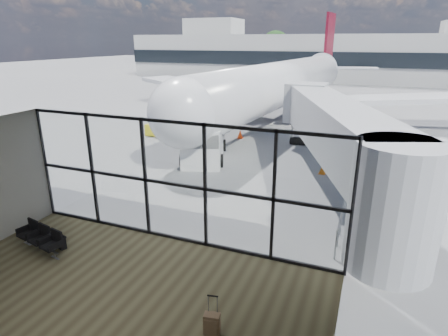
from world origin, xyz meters
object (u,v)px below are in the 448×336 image
Objects in this scene: backpack at (61,243)px; airliner at (285,83)px; mobile_stairs at (165,125)px; suitcase at (212,325)px; service_van at (204,141)px; seating_row at (42,237)px; belt_loader at (188,119)px.

backpack is 27.15m from airliner.
mobile_stairs reaches higher than backpack.
backpack is at bearing 153.54° from suitcase.
airliner reaches higher than service_van.
service_van is (-6.34, 13.35, 0.82)m from suitcase.
service_van is (0.28, 11.55, 0.91)m from backpack.
seating_row is 4.20× the size of backpack.
belt_loader is at bearing 121.28° from backpack.
seating_row is 0.37× the size of service_van.
backpack is at bearing -83.17° from belt_loader.
service_van is 1.57× the size of mobile_stairs.
mobile_stairs is at bearing 125.37° from backpack.
seating_row is at bearing -73.19° from mobile_stairs.
airliner is at bearing 54.98° from mobile_stairs.
belt_loader is (-6.70, -7.30, -2.58)m from airliner.
airliner is 15.59m from service_van.
suitcase is at bearing -74.99° from airliner.
belt_loader is (-5.27, 8.09, -0.57)m from service_van.
belt_loader is at bearing -127.23° from airliner.
service_van is at bearing -41.27° from mobile_stairs.
airliner reaches higher than seating_row.
backpack is 0.01× the size of airliner.
suitcase is 0.31× the size of mobile_stairs.
suitcase is 0.28× the size of belt_loader.
suitcase is 29.29m from airliner.
mobile_stairs is (-5.55, 16.74, 0.36)m from backpack.
seating_row is at bearing -89.43° from airliner.
seating_row is 1.88× the size of suitcase.
backpack is 17.64m from mobile_stairs.
seating_row is at bearing -84.86° from belt_loader.
airliner is at bearing 65.61° from service_van.
belt_loader is at bearing 104.00° from service_van.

